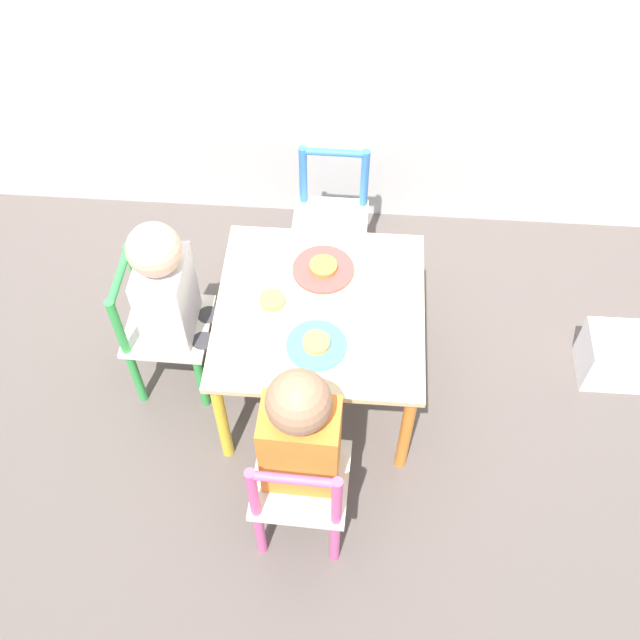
# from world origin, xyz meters

# --- Properties ---
(ground_plane) EXTENTS (6.00, 6.00, 0.00)m
(ground_plane) POSITION_xyz_m (0.00, 0.00, 0.00)
(ground_plane) COLOR #5B514C
(kids_table) EXTENTS (0.61, 0.61, 0.43)m
(kids_table) POSITION_xyz_m (0.00, 0.00, 0.38)
(kids_table) COLOR beige
(kids_table) RESTS_ON ground_plane
(chair_green) EXTENTS (0.26, 0.26, 0.53)m
(chair_green) POSITION_xyz_m (-0.50, 0.01, 0.26)
(chair_green) COLOR silver
(chair_green) RESTS_ON ground_plane
(chair_pink) EXTENTS (0.27, 0.27, 0.53)m
(chair_pink) POSITION_xyz_m (-0.02, -0.50, 0.26)
(chair_pink) COLOR silver
(chair_pink) RESTS_ON ground_plane
(chair_blue) EXTENTS (0.26, 0.26, 0.53)m
(chair_blue) POSITION_xyz_m (0.01, 0.50, 0.26)
(chair_blue) COLOR silver
(chair_blue) RESTS_ON ground_plane
(child_left) EXTENTS (0.21, 0.20, 0.72)m
(child_left) POSITION_xyz_m (-0.44, 0.01, 0.43)
(child_left) COLOR #38383D
(child_left) RESTS_ON ground_plane
(child_front) EXTENTS (0.21, 0.22, 0.75)m
(child_front) POSITION_xyz_m (-0.02, -0.44, 0.45)
(child_front) COLOR #38383D
(child_front) RESTS_ON ground_plane
(plate_left) EXTENTS (0.17, 0.17, 0.03)m
(plate_left) POSITION_xyz_m (-0.14, 0.00, 0.44)
(plate_left) COLOR white
(plate_left) RESTS_ON kids_table
(plate_front) EXTENTS (0.17, 0.17, 0.03)m
(plate_front) POSITION_xyz_m (-0.00, -0.14, 0.44)
(plate_front) COLOR #4C9EE0
(plate_front) RESTS_ON kids_table
(plate_back) EXTENTS (0.19, 0.19, 0.03)m
(plate_back) POSITION_xyz_m (0.00, 0.14, 0.44)
(plate_back) COLOR #E54C47
(plate_back) RESTS_ON kids_table
(storage_bin) EXTENTS (0.25, 0.17, 0.19)m
(storage_bin) POSITION_xyz_m (1.00, 0.12, 0.10)
(storage_bin) COLOR silver
(storage_bin) RESTS_ON ground_plane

